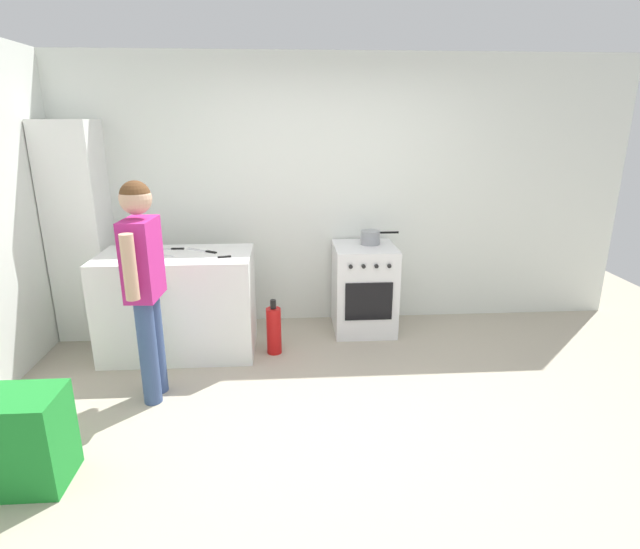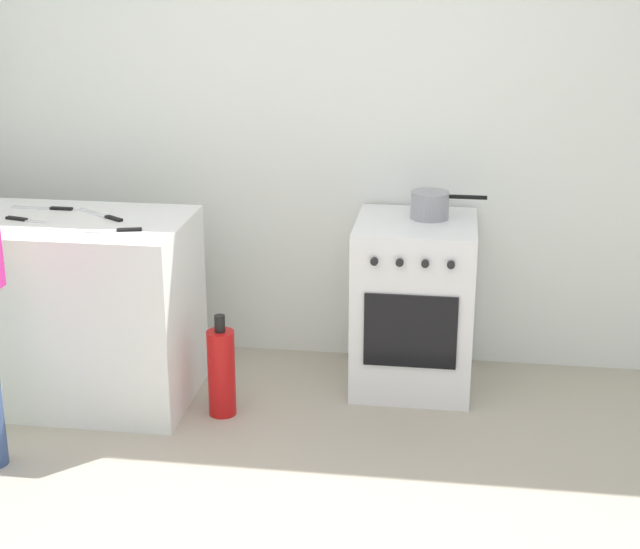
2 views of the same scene
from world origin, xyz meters
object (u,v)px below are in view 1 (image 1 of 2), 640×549
pot (371,237)px  knife_carving (203,251)px  recycling_crate_upper (13,418)px  fire_extinguisher (274,330)px  oven_left (364,288)px  recycling_crate_lower (22,461)px  knife_utility (217,258)px  knife_chef (168,249)px  larder_cabinet (80,232)px  person (144,275)px  knife_paring (160,255)px

pot → knife_carving: pot is taller
recycling_crate_upper → fire_extinguisher: bearing=48.6°
oven_left → recycling_crate_lower: bearing=-137.7°
oven_left → knife_utility: 1.50m
knife_chef → knife_carving: size_ratio=1.07×
oven_left → knife_utility: (-1.32, -0.53, 0.48)m
fire_extinguisher → larder_cabinet: 2.03m
person → recycling_crate_lower: bearing=-120.0°
pot → larder_cabinet: 2.71m
person → oven_left: bearing=33.6°
knife_carving → recycling_crate_upper: size_ratio=0.56×
pot → recycling_crate_upper: pot is taller
knife_chef → larder_cabinet: 0.92m
larder_cabinet → knife_utility: bearing=-25.4°
knife_carving → larder_cabinet: size_ratio=0.15×
knife_utility → oven_left: bearing=21.9°
knife_paring → recycling_crate_lower: (-0.46, -1.64, -0.77)m
pot → person: bearing=-145.8°
knife_utility → pot: bearing=23.5°
knife_utility → recycling_crate_upper: knife_utility is taller
recycling_crate_upper → knife_carving: bearing=65.9°
oven_left → person: person is taller
knife_chef → larder_cabinet: larder_cabinet is taller
oven_left → recycling_crate_upper: oven_left is taller
recycling_crate_lower → larder_cabinet: 2.36m
knife_paring → larder_cabinet: size_ratio=0.10×
knife_utility → knife_carving: bearing=123.0°
knife_chef → person: 0.95m
knife_carving → recycling_crate_lower: bearing=-114.1°
knife_paring → recycling_crate_upper: bearing=-105.5°
knife_paring → fire_extinguisher: (0.94, -0.06, -0.69)m
person → recycling_crate_lower: person is taller
fire_extinguisher → recycling_crate_lower: bearing=-131.4°
knife_paring → person: size_ratio=0.13×
oven_left → recycling_crate_lower: size_ratio=1.63×
knife_paring → knife_utility: 0.50m
knife_paring → pot: bearing=14.6°
knife_chef → knife_carving: (0.32, -0.08, -0.00)m
pot → fire_extinguisher: pot is taller
fire_extinguisher → recycling_crate_upper: (-1.40, -1.59, 0.20)m
knife_utility → person: bearing=-124.1°
knife_carving → knife_utility: bearing=-57.0°
oven_left → pot: 0.50m
knife_utility → fire_extinguisher: bearing=6.6°
larder_cabinet → recycling_crate_lower: bearing=-79.9°
oven_left → recycling_crate_upper: 3.06m
pot → larder_cabinet: (-2.71, 0.03, 0.08)m
fire_extinguisher → recycling_crate_lower: (-1.40, -1.59, -0.08)m
knife_carving → pot: bearing=13.2°
knife_utility → larder_cabinet: 1.48m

